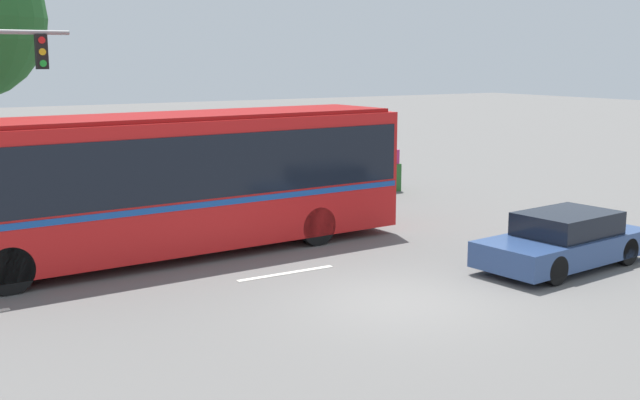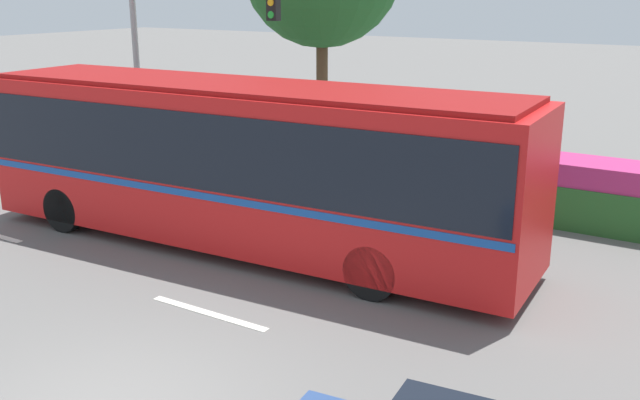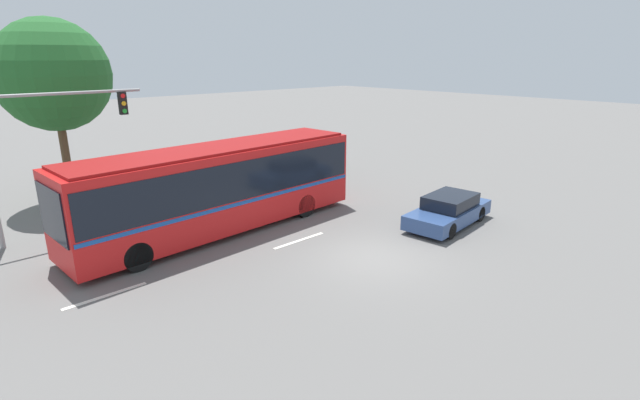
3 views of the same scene
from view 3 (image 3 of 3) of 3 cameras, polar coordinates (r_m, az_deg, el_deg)
The scene contains 8 objects.
ground_plane at distance 16.54m, azimuth 6.34°, elevation -7.02°, with size 140.00×140.00×0.00m, color slate.
city_bus at distance 18.78m, azimuth -12.09°, elevation 1.96°, with size 12.16×3.24×3.42m.
sedan_foreground at distance 20.10m, azimuth 15.37°, elevation -1.26°, with size 4.60×2.25×1.27m.
traffic_light_pole at distance 20.17m, azimuth -31.33°, elevation 6.46°, with size 5.78×0.24×5.66m.
flowering_hedge at distance 27.08m, azimuth -5.09°, elevation 4.27°, with size 7.12×1.43×1.50m.
street_tree_left at distance 24.72m, azimuth -29.72°, elevation 13.02°, with size 4.97×4.97×8.40m.
lane_stripe_near at distance 15.35m, azimuth -24.59°, elevation -10.55°, with size 2.40×0.16×0.01m, color silver.
lane_stripe_mid at distance 17.91m, azimuth -2.56°, elevation -4.95°, with size 2.40×0.16×0.01m, color silver.
Camera 3 is at (-11.50, -9.79, 6.73)m, focal length 26.32 mm.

